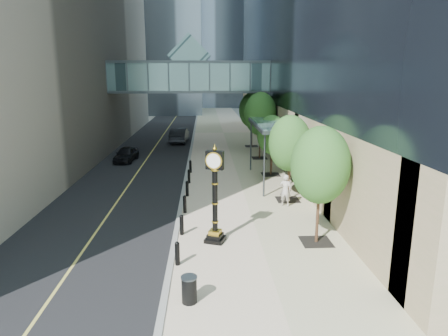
{
  "coord_description": "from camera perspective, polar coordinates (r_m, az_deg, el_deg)",
  "views": [
    {
      "loc": [
        -1.53,
        -14.1,
        7.6
      ],
      "look_at": [
        -0.55,
        6.09,
        2.93
      ],
      "focal_mm": 32.0,
      "sensor_mm": 36.0,
      "label": 1
    }
  ],
  "objects": [
    {
      "name": "car_near",
      "position": [
        37.29,
        -13.8,
        1.95
      ],
      "size": [
        1.97,
        4.06,
        1.34
      ],
      "primitive_type": "imported",
      "rotation": [
        0.0,
        0.0,
        -0.1
      ],
      "color": "black",
      "rests_on": "road"
    },
    {
      "name": "street_trees",
      "position": [
        31.99,
        6.51,
        6.17
      ],
      "size": [
        2.99,
        28.74,
        6.15
      ],
      "color": "black",
      "rests_on": "sidewalk"
    },
    {
      "name": "skywalk",
      "position": [
        42.12,
        -4.9,
        13.12
      ],
      "size": [
        17.0,
        4.2,
        5.8
      ],
      "color": "slate",
      "rests_on": "ground"
    },
    {
      "name": "car_far",
      "position": [
        46.98,
        -6.39,
        4.69
      ],
      "size": [
        2.11,
        5.27,
        1.7
      ],
      "primitive_type": "imported",
      "rotation": [
        0.0,
        0.0,
        3.08
      ],
      "color": "#222227",
      "rests_on": "road"
    },
    {
      "name": "bollard_row",
      "position": [
        24.19,
        -5.44,
        -4.1
      ],
      "size": [
        0.2,
        16.2,
        0.9
      ],
      "color": "black",
      "rests_on": "sidewalk"
    },
    {
      "name": "entrance_canopy",
      "position": [
        28.74,
        7.32,
        6.09
      ],
      "size": [
        3.0,
        8.0,
        4.38
      ],
      "color": "#383F44",
      "rests_on": "ground"
    },
    {
      "name": "sidewalk",
      "position": [
        54.68,
        -0.1,
        5.05
      ],
      "size": [
        8.0,
        180.0,
        0.06
      ],
      "primitive_type": "cube",
      "color": "beige",
      "rests_on": "ground"
    },
    {
      "name": "road",
      "position": [
        54.9,
        -8.5,
        4.92
      ],
      "size": [
        8.0,
        180.0,
        0.02
      ],
      "primitive_type": "cube",
      "color": "black",
      "rests_on": "ground"
    },
    {
      "name": "trash_bin",
      "position": [
        14.2,
        -4.99,
        -17.0
      ],
      "size": [
        0.63,
        0.63,
        0.9
      ],
      "primitive_type": "cylinder",
      "rotation": [
        0.0,
        0.0,
        -0.25
      ],
      "color": "black",
      "rests_on": "sidewalk"
    },
    {
      "name": "ground",
      "position": [
        16.09,
        3.12,
        -15.21
      ],
      "size": [
        320.0,
        320.0,
        0.0
      ],
      "primitive_type": "plane",
      "color": "gray",
      "rests_on": "ground"
    },
    {
      "name": "curb",
      "position": [
        54.64,
        -4.31,
        5.02
      ],
      "size": [
        0.25,
        180.0,
        0.07
      ],
      "primitive_type": "cube",
      "color": "gray",
      "rests_on": "ground"
    },
    {
      "name": "pedestrian",
      "position": [
        23.85,
        8.77,
        -3.17
      ],
      "size": [
        0.83,
        0.71,
        1.92
      ],
      "primitive_type": "imported",
      "rotation": [
        0.0,
        0.0,
        2.71
      ],
      "color": "#B9B2AA",
      "rests_on": "sidewalk"
    },
    {
      "name": "street_clock",
      "position": [
        18.28,
        -1.3,
        -4.82
      ],
      "size": [
        1.08,
        1.08,
        4.49
      ],
      "rotation": [
        0.0,
        0.0,
        -0.36
      ],
      "color": "black",
      "rests_on": "sidewalk"
    }
  ]
}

